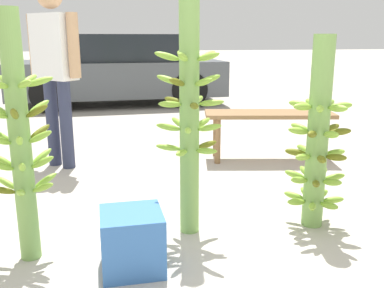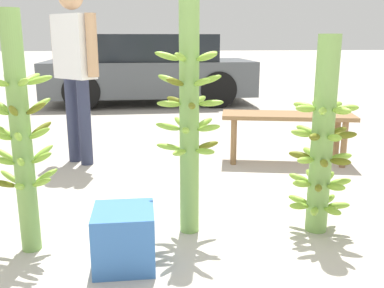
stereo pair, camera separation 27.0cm
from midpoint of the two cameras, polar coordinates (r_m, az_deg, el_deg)
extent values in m
plane|color=#B2AA9E|center=(2.64, -2.52, -14.17)|extent=(80.00, 80.00, 0.00)
cylinder|color=#7AA851|center=(2.56, -24.81, 0.39)|extent=(0.11, 0.11, 1.40)
ellipsoid|color=#84B238|center=(2.39, -24.52, 7.27)|extent=(0.11, 0.15, 0.07)
ellipsoid|color=#84B238|center=(2.49, -22.70, 7.67)|extent=(0.15, 0.04, 0.07)
ellipsoid|color=#84B238|center=(2.61, -23.77, 7.80)|extent=(0.10, 0.15, 0.07)
ellipsoid|color=#84B238|center=(2.63, -26.49, 7.56)|extent=(0.11, 0.15, 0.07)
ellipsoid|color=#5D6216|center=(2.46, -23.01, 4.03)|extent=(0.15, 0.10, 0.10)
ellipsoid|color=#84B238|center=(2.57, -22.71, 4.47)|extent=(0.14, 0.11, 0.10)
ellipsoid|color=#84B238|center=(2.65, -24.80, 4.50)|extent=(0.05, 0.15, 0.10)
ellipsoid|color=#5D6216|center=(2.41, -25.62, 3.60)|extent=(0.05, 0.15, 0.10)
ellipsoid|color=#84B238|center=(2.44, -25.01, 0.35)|extent=(0.06, 0.15, 0.10)
ellipsoid|color=#84B238|center=(2.49, -22.55, 0.86)|extent=(0.15, 0.09, 0.10)
ellipsoid|color=#5D6216|center=(2.61, -22.52, 1.42)|extent=(0.14, 0.12, 0.10)
ellipsoid|color=#84B238|center=(2.67, -24.73, 1.48)|extent=(0.06, 0.15, 0.10)
ellipsoid|color=#84B238|center=(2.54, -26.94, -2.70)|extent=(0.14, 0.12, 0.10)
ellipsoid|color=#84B238|center=(2.47, -24.67, -2.88)|extent=(0.06, 0.15, 0.10)
ellipsoid|color=#84B238|center=(2.52, -22.26, -2.30)|extent=(0.15, 0.09, 0.10)
ellipsoid|color=#84B238|center=(2.64, -22.24, -1.61)|extent=(0.14, 0.12, 0.10)
ellipsoid|color=#5D6216|center=(2.70, -24.42, -1.48)|extent=(0.06, 0.15, 0.10)
ellipsoid|color=#84B238|center=(2.65, -26.71, -2.00)|extent=(0.15, 0.09, 0.10)
ellipsoid|color=#84B238|center=(2.51, -24.79, -5.98)|extent=(0.04, 0.15, 0.09)
ellipsoid|color=#84B238|center=(2.55, -22.18, -5.45)|extent=(0.15, 0.11, 0.09)
ellipsoid|color=#84B238|center=(2.66, -21.75, -4.59)|extent=(0.15, 0.11, 0.09)
ellipsoid|color=#84B238|center=(2.74, -23.72, -4.27)|extent=(0.04, 0.15, 0.09)
ellipsoid|color=#84B238|center=(2.71, -26.16, -4.74)|extent=(0.15, 0.11, 0.09)
ellipsoid|color=#5D6216|center=(2.60, -26.78, -5.59)|extent=(0.15, 0.11, 0.09)
cylinder|color=#7AA851|center=(2.66, -3.27, 3.37)|extent=(0.12, 0.12, 1.51)
ellipsoid|color=#84B238|center=(2.75, -4.23, 11.71)|extent=(0.06, 0.16, 0.08)
ellipsoid|color=#84B238|center=(2.62, -6.36, 11.56)|extent=(0.17, 0.07, 0.08)
ellipsoid|color=#84B238|center=(2.49, -4.39, 11.47)|extent=(0.11, 0.16, 0.08)
ellipsoid|color=#84B238|center=(2.54, -0.93, 11.56)|extent=(0.14, 0.14, 0.08)
ellipsoid|color=#84B238|center=(2.70, -1.02, 11.70)|extent=(0.16, 0.11, 0.08)
ellipsoid|color=#84B238|center=(2.67, -6.09, 8.50)|extent=(0.16, 0.11, 0.08)
ellipsoid|color=#5D6216|center=(2.52, -5.10, 8.20)|extent=(0.14, 0.14, 0.08)
ellipsoid|color=#84B238|center=(2.52, -1.52, 8.25)|extent=(0.11, 0.16, 0.08)
ellipsoid|color=#84B238|center=(2.67, -0.61, 8.58)|extent=(0.17, 0.07, 0.08)
ellipsoid|color=#84B238|center=(2.76, -3.37, 8.73)|extent=(0.06, 0.16, 0.08)
ellipsoid|color=#5D6216|center=(2.51, -2.79, 5.08)|extent=(0.04, 0.16, 0.06)
ellipsoid|color=#84B238|center=(2.63, -0.37, 5.49)|extent=(0.16, 0.09, 0.06)
ellipsoid|color=#84B238|center=(2.76, -2.04, 5.91)|extent=(0.13, 0.15, 0.06)
ellipsoid|color=#5D6216|center=(2.74, -5.33, 5.78)|extent=(0.13, 0.15, 0.06)
ellipsoid|color=#84B238|center=(2.59, -5.97, 5.27)|extent=(0.16, 0.09, 0.06)
ellipsoid|color=#84B238|center=(2.78, -4.62, 2.83)|extent=(0.09, 0.16, 0.08)
ellipsoid|color=#84B238|center=(2.65, -6.09, 2.21)|extent=(0.16, 0.05, 0.08)
ellipsoid|color=#84B238|center=(2.54, -3.58, 1.76)|extent=(0.08, 0.17, 0.08)
ellipsoid|color=#84B238|center=(2.62, -0.59, 2.16)|extent=(0.16, 0.12, 0.08)
ellipsoid|color=#84B238|center=(2.77, -1.39, 2.80)|extent=(0.15, 0.13, 0.08)
ellipsoid|color=#5D6216|center=(2.77, -0.80, -0.14)|extent=(0.16, 0.09, 0.06)
ellipsoid|color=#84B238|center=(2.83, -3.80, 0.13)|extent=(0.05, 0.16, 0.06)
ellipsoid|color=#84B238|center=(2.72, -6.05, -0.49)|extent=(0.16, 0.08, 0.06)
ellipsoid|color=#84B238|center=(2.58, -4.41, -1.23)|extent=(0.12, 0.16, 0.06)
ellipsoid|color=#84B238|center=(2.62, -1.00, -0.99)|extent=(0.13, 0.15, 0.06)
cylinder|color=#7AA851|center=(2.86, 13.88, 1.25)|extent=(0.14, 0.14, 1.27)
ellipsoid|color=#84B238|center=(2.74, 16.24, 4.57)|extent=(0.10, 0.15, 0.06)
ellipsoid|color=#84B238|center=(2.85, 16.77, 4.89)|extent=(0.15, 0.08, 0.06)
ellipsoid|color=#84B238|center=(2.94, 15.33, 5.25)|extent=(0.14, 0.12, 0.06)
ellipsoid|color=#84B238|center=(2.95, 13.05, 5.39)|extent=(0.05, 0.14, 0.06)
ellipsoid|color=#84B238|center=(2.86, 11.49, 5.23)|extent=(0.14, 0.13, 0.06)
ellipsoid|color=#84B238|center=(2.75, 11.83, 4.85)|extent=(0.15, 0.07, 0.06)
ellipsoid|color=#84B238|center=(2.69, 13.99, 4.55)|extent=(0.11, 0.15, 0.06)
ellipsoid|color=#84B238|center=(2.75, 15.45, 1.19)|extent=(0.06, 0.15, 0.07)
ellipsoid|color=#5D6216|center=(2.85, 16.59, 1.55)|extent=(0.15, 0.11, 0.07)
ellipsoid|color=#5D6216|center=(2.95, 15.70, 2.04)|extent=(0.15, 0.09, 0.07)
ellipsoid|color=#84B238|center=(2.98, 13.56, 2.30)|extent=(0.09, 0.15, 0.07)
ellipsoid|color=#84B238|center=(2.92, 11.65, 2.16)|extent=(0.12, 0.15, 0.07)
ellipsoid|color=#84B238|center=(2.81, 11.35, 1.70)|extent=(0.15, 0.06, 0.07)
ellipsoid|color=#5D6216|center=(2.73, 13.04, 1.25)|extent=(0.13, 0.14, 0.07)
ellipsoid|color=#84B238|center=(2.99, 12.19, -0.68)|extent=(0.07, 0.15, 0.06)
ellipsoid|color=#5D6216|center=(2.90, 11.07, -1.13)|extent=(0.15, 0.11, 0.06)
ellipsoid|color=#84B238|center=(2.79, 11.93, -1.74)|extent=(0.15, 0.10, 0.06)
ellipsoid|color=#5D6216|center=(2.76, 14.25, -2.04)|extent=(0.08, 0.15, 0.06)
ellipsoid|color=#5D6216|center=(2.83, 16.13, -1.76)|extent=(0.12, 0.14, 0.06)
ellipsoid|color=#84B238|center=(2.95, 16.12, -1.16)|extent=(0.14, 0.05, 0.06)
ellipsoid|color=#5D6216|center=(3.02, 14.38, -0.70)|extent=(0.13, 0.14, 0.06)
ellipsoid|color=#84B238|center=(2.96, 11.01, -4.07)|extent=(0.14, 0.12, 0.07)
ellipsoid|color=#84B238|center=(2.86, 11.47, -4.79)|extent=(0.15, 0.08, 0.07)
ellipsoid|color=#5D6216|center=(2.81, 13.60, -5.22)|extent=(0.10, 0.15, 0.07)
ellipsoid|color=#84B238|center=(2.86, 15.67, -4.98)|extent=(0.11, 0.15, 0.07)
ellipsoid|color=#84B238|center=(2.97, 16.05, -4.31)|extent=(0.15, 0.07, 0.07)
ellipsoid|color=#84B238|center=(3.05, 14.59, -3.72)|extent=(0.14, 0.13, 0.07)
ellipsoid|color=#84B238|center=(3.05, 12.41, -3.62)|extent=(0.05, 0.15, 0.07)
ellipsoid|color=#84B238|center=(2.92, 11.16, -7.64)|extent=(0.15, 0.07, 0.06)
ellipsoid|color=#84B238|center=(2.86, 13.15, -8.17)|extent=(0.11, 0.15, 0.06)
ellipsoid|color=#84B238|center=(2.91, 15.32, -7.97)|extent=(0.09, 0.15, 0.06)
ellipsoid|color=#84B238|center=(3.01, 15.92, -7.22)|extent=(0.15, 0.09, 0.06)
ellipsoid|color=#84B238|center=(3.10, 14.63, -6.53)|extent=(0.14, 0.12, 0.06)
ellipsoid|color=#84B238|center=(3.11, 12.47, -6.36)|extent=(0.06, 0.15, 0.06)
ellipsoid|color=#84B238|center=(3.03, 10.93, -6.82)|extent=(0.14, 0.13, 0.06)
cylinder|color=#2D334C|center=(4.48, -19.77, 2.66)|extent=(0.17, 0.17, 0.86)
cylinder|color=#2D334C|center=(4.33, -18.16, 2.42)|extent=(0.17, 0.17, 0.86)
cube|color=white|center=(4.32, -19.76, 12.07)|extent=(0.44, 0.44, 0.61)
cylinder|color=tan|center=(4.54, -21.95, 12.13)|extent=(0.15, 0.15, 0.58)
cylinder|color=tan|center=(4.12, -17.38, 12.41)|extent=(0.15, 0.15, 0.58)
cube|color=olive|center=(4.44, 8.54, 3.96)|extent=(1.36, 0.67, 0.04)
cylinder|color=olive|center=(4.58, 1.51, 1.21)|extent=(0.06, 0.06, 0.46)
cylinder|color=olive|center=(4.74, 14.59, 1.19)|extent=(0.06, 0.06, 0.46)
cylinder|color=olive|center=(4.30, 1.64, 0.35)|extent=(0.06, 0.06, 0.46)
cylinder|color=olive|center=(4.47, 15.52, 0.36)|extent=(0.06, 0.06, 0.46)
cube|color=#4C5156|center=(8.40, -10.70, 8.68)|extent=(3.92, 1.73, 0.64)
cube|color=black|center=(8.38, -9.79, 12.55)|extent=(2.17, 1.57, 0.48)
cylinder|color=black|center=(7.70, -19.43, 6.39)|extent=(0.66, 0.21, 0.66)
cylinder|color=black|center=(9.20, -18.49, 7.58)|extent=(0.66, 0.21, 0.66)
cylinder|color=black|center=(7.82, -1.41, 7.28)|extent=(0.66, 0.21, 0.66)
cylinder|color=black|center=(9.30, -3.36, 8.34)|extent=(0.66, 0.21, 0.66)
cube|color=#386BB2|center=(2.43, -11.24, -12.61)|extent=(0.33, 0.33, 0.33)
camera|label=1|loc=(0.14, -92.86, -0.71)|focal=40.00mm
camera|label=2|loc=(0.14, 87.14, 0.71)|focal=40.00mm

